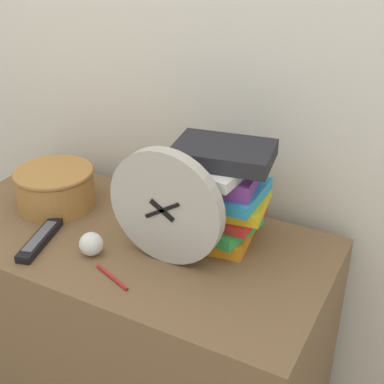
{
  "coord_description": "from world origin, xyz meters",
  "views": [
    {
      "loc": [
        0.7,
        -0.7,
        1.51
      ],
      "look_at": [
        0.17,
        0.3,
        0.9
      ],
      "focal_mm": 50.0,
      "sensor_mm": 36.0,
      "label": 1
    }
  ],
  "objects": [
    {
      "name": "crumpled_paper_ball",
      "position": [
        -0.03,
        0.15,
        0.77
      ],
      "size": [
        0.06,
        0.06,
        0.06
      ],
      "color": "white",
      "rests_on": "desk"
    },
    {
      "name": "basket",
      "position": [
        -0.27,
        0.31,
        0.8
      ],
      "size": [
        0.23,
        0.23,
        0.11
      ],
      "color": "#B27A3D",
      "rests_on": "desk"
    },
    {
      "name": "wall_back",
      "position": [
        0.0,
        0.6,
        1.2
      ],
      "size": [
        6.0,
        0.04,
        2.4
      ],
      "color": "silver",
      "rests_on": "ground_plane"
    },
    {
      "name": "desk",
      "position": [
        0.0,
        0.26,
        0.37
      ],
      "size": [
        1.06,
        0.53,
        0.74
      ],
      "color": "brown",
      "rests_on": "ground_plane"
    },
    {
      "name": "desk_clock",
      "position": [
        0.14,
        0.22,
        0.88
      ],
      "size": [
        0.29,
        0.04,
        0.29
      ],
      "color": "#B7B2A8",
      "rests_on": "desk"
    },
    {
      "name": "pen",
      "position": [
        0.07,
        0.1,
        0.74
      ],
      "size": [
        0.12,
        0.05,
        0.01
      ],
      "color": "#B21E1E",
      "rests_on": "desk"
    },
    {
      "name": "tv_remote",
      "position": [
        -0.18,
        0.13,
        0.75
      ],
      "size": [
        0.09,
        0.2,
        0.02
      ],
      "color": "black",
      "rests_on": "desk"
    },
    {
      "name": "book_stack",
      "position": [
        0.21,
        0.37,
        0.87
      ],
      "size": [
        0.28,
        0.23,
        0.27
      ],
      "color": "orange",
      "rests_on": "desk"
    }
  ]
}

